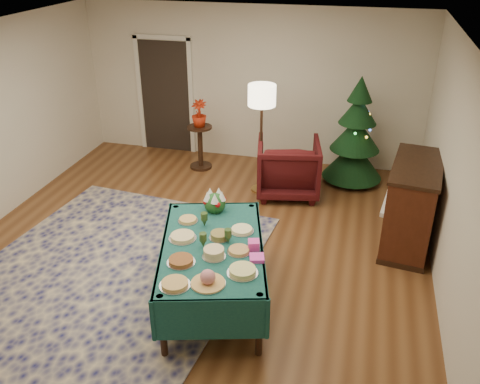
% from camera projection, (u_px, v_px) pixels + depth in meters
% --- Properties ---
extents(room_shell, '(7.00, 7.00, 7.00)m').
position_uv_depth(room_shell, '(182.00, 165.00, 5.83)').
color(room_shell, '#593319').
rests_on(room_shell, ground).
extents(doorway, '(1.08, 0.04, 2.16)m').
position_uv_depth(doorway, '(165.00, 93.00, 9.30)').
color(doorway, black).
rests_on(doorway, ground).
extents(rug, '(3.62, 4.51, 0.02)m').
position_uv_depth(rug, '(103.00, 279.00, 6.10)').
color(rug, '#151750').
rests_on(rug, ground).
extents(buffet_table, '(1.58, 2.13, 0.74)m').
position_uv_depth(buffet_table, '(212.00, 256.00, 5.52)').
color(buffet_table, black).
rests_on(buffet_table, ground).
extents(platter_0, '(0.30, 0.30, 0.05)m').
position_uv_depth(platter_0, '(175.00, 284.00, 4.81)').
color(platter_0, silver).
rests_on(platter_0, buffet_table).
extents(platter_1, '(0.34, 0.34, 0.16)m').
position_uv_depth(platter_1, '(208.00, 279.00, 4.81)').
color(platter_1, silver).
rests_on(platter_1, buffet_table).
extents(platter_2, '(0.31, 0.31, 0.06)m').
position_uv_depth(platter_2, '(242.00, 271.00, 4.98)').
color(platter_2, silver).
rests_on(platter_2, buffet_table).
extents(platter_3, '(0.29, 0.29, 0.05)m').
position_uv_depth(platter_3, '(181.00, 261.00, 5.14)').
color(platter_3, silver).
rests_on(platter_3, buffet_table).
extents(platter_4, '(0.25, 0.25, 0.10)m').
position_uv_depth(platter_4, '(214.00, 253.00, 5.22)').
color(platter_4, silver).
rests_on(platter_4, buffet_table).
extents(platter_5, '(0.26, 0.26, 0.04)m').
position_uv_depth(platter_5, '(239.00, 251.00, 5.32)').
color(platter_5, silver).
rests_on(platter_5, buffet_table).
extents(platter_6, '(0.31, 0.31, 0.05)m').
position_uv_depth(platter_6, '(183.00, 237.00, 5.54)').
color(platter_6, silver).
rests_on(platter_6, buffet_table).
extents(platter_7, '(0.24, 0.24, 0.07)m').
position_uv_depth(platter_7, '(220.00, 236.00, 5.55)').
color(platter_7, silver).
rests_on(platter_7, buffet_table).
extents(platter_8, '(0.27, 0.27, 0.04)m').
position_uv_depth(platter_8, '(242.00, 230.00, 5.68)').
color(platter_8, silver).
rests_on(platter_8, buffet_table).
extents(platter_9, '(0.24, 0.24, 0.04)m').
position_uv_depth(platter_9, '(188.00, 220.00, 5.88)').
color(platter_9, silver).
rests_on(platter_9, buffet_table).
extents(goblet_0, '(0.08, 0.08, 0.17)m').
position_uv_depth(goblet_0, '(204.00, 219.00, 5.75)').
color(goblet_0, '#2D471E').
rests_on(goblet_0, buffet_table).
extents(goblet_1, '(0.08, 0.08, 0.17)m').
position_uv_depth(goblet_1, '(228.00, 236.00, 5.44)').
color(goblet_1, '#2D471E').
rests_on(goblet_1, buffet_table).
extents(goblet_2, '(0.08, 0.08, 0.17)m').
position_uv_depth(goblet_2, '(203.00, 240.00, 5.37)').
color(goblet_2, '#2D471E').
rests_on(goblet_2, buffet_table).
extents(napkin_stack, '(0.18, 0.18, 0.04)m').
position_uv_depth(napkin_stack, '(257.00, 258.00, 5.19)').
color(napkin_stack, '#F544C9').
rests_on(napkin_stack, buffet_table).
extents(gift_box, '(0.15, 0.15, 0.10)m').
position_uv_depth(gift_box, '(254.00, 245.00, 5.36)').
color(gift_box, '#ED41AE').
rests_on(gift_box, buffet_table).
extents(centerpiece, '(0.27, 0.27, 0.31)m').
position_uv_depth(centerpiece, '(215.00, 201.00, 6.05)').
color(centerpiece, '#1E4C1E').
rests_on(centerpiece, buffet_table).
extents(armchair, '(1.10, 1.05, 0.98)m').
position_uv_depth(armchair, '(288.00, 165.00, 7.93)').
color(armchair, '#3E0D0F').
rests_on(armchair, ground).
extents(floor_lamp, '(0.42, 0.42, 1.73)m').
position_uv_depth(floor_lamp, '(262.00, 102.00, 7.57)').
color(floor_lamp, '#A57F3F').
rests_on(floor_lamp, ground).
extents(side_table, '(0.43, 0.43, 0.77)m').
position_uv_depth(side_table, '(200.00, 148.00, 8.87)').
color(side_table, black).
rests_on(side_table, ground).
extents(potted_plant, '(0.26, 0.46, 0.26)m').
position_uv_depth(potted_plant, '(199.00, 119.00, 8.63)').
color(potted_plant, '#A8220C').
rests_on(potted_plant, side_table).
extents(christmas_tree, '(1.22, 1.22, 1.78)m').
position_uv_depth(christmas_tree, '(356.00, 136.00, 8.18)').
color(christmas_tree, black).
rests_on(christmas_tree, ground).
extents(piano, '(0.79, 1.41, 1.16)m').
position_uv_depth(piano, '(411.00, 206.00, 6.59)').
color(piano, black).
rests_on(piano, ground).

